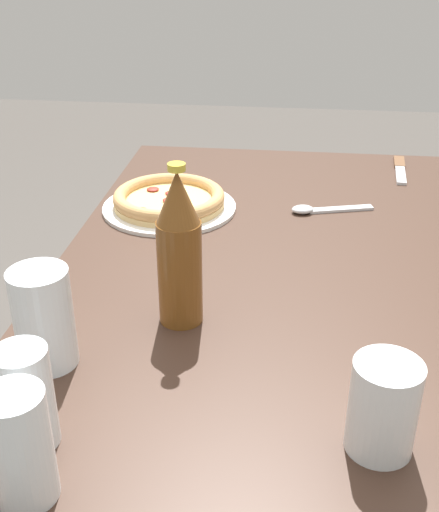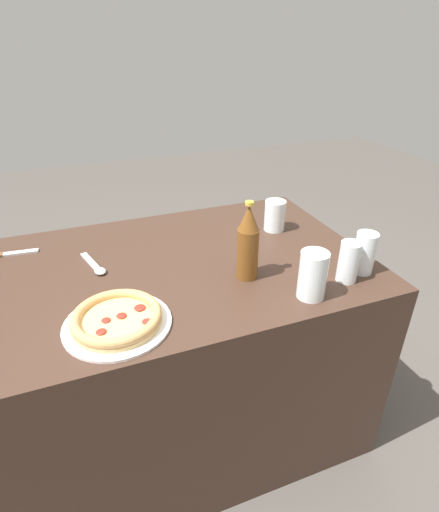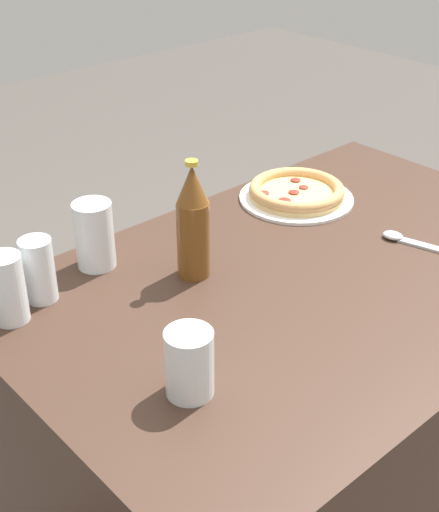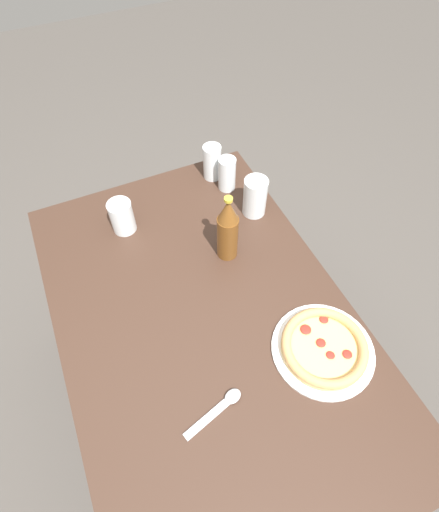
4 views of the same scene
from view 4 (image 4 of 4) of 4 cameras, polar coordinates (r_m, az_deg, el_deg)
The scene contains 9 objects.
ground_plane at distance 1.87m, azimuth -1.27°, elevation -19.71°, with size 8.00×8.00×0.00m, color #4C4742.
table at distance 1.51m, azimuth -1.54°, elevation -15.57°, with size 1.28×0.82×0.76m.
pizza_veggie at distance 1.14m, azimuth 14.68°, elevation -12.53°, with size 0.28×0.28×0.04m.
glass_red_wine at distance 1.36m, azimuth -13.71°, elevation 5.32°, with size 0.08×0.08×0.12m.
glass_orange_juice at distance 1.46m, azimuth 1.08°, elevation 11.50°, with size 0.06×0.06×0.13m.
glass_cola at distance 1.37m, azimuth 5.07°, elevation 8.23°, with size 0.08×0.08×0.14m.
glass_lemonade at distance 1.50m, azimuth -1.04°, elevation 13.09°, with size 0.07×0.07×0.13m.
beer_bottle at distance 1.20m, azimuth 1.18°, elevation 3.85°, with size 0.07×0.07×0.25m.
spoon at distance 1.07m, azimuth 0.48°, elevation -20.52°, with size 0.07×0.18×0.02m.
Camera 4 is at (0.51, -0.19, 1.79)m, focal length 28.00 mm.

